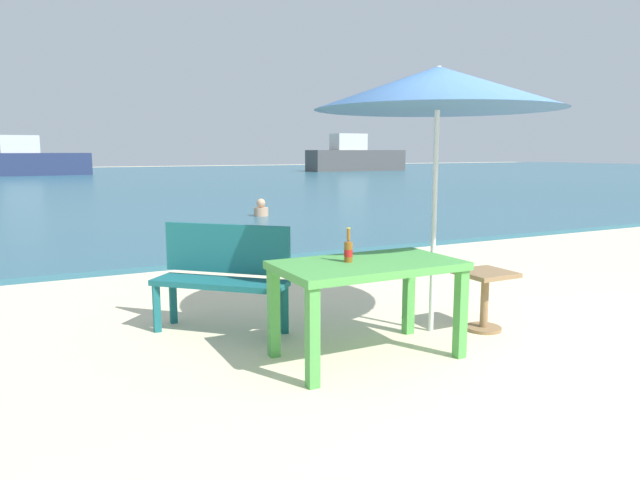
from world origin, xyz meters
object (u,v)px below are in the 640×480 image
at_px(beer_bottle_amber, 348,250).
at_px(boat_tanker, 355,158).
at_px(bench_teal_center, 223,271).
at_px(side_table_wood, 485,292).
at_px(swimmer_person, 261,209).
at_px(boat_barge, 31,161).
at_px(patio_umbrella, 438,88).
at_px(picnic_table_green, 367,276).

relative_size(beer_bottle_amber, boat_tanker, 0.03).
bearing_deg(bench_teal_center, side_table_wood, -26.97).
relative_size(beer_bottle_amber, swimmer_person, 0.65).
xyz_separation_m(beer_bottle_amber, boat_barge, (-1.58, 36.78, 0.11)).
bearing_deg(patio_umbrella, boat_tanker, 60.43).
height_order(beer_bottle_amber, patio_umbrella, patio_umbrella).
bearing_deg(patio_umbrella, side_table_wood, -23.56).
bearing_deg(picnic_table_green, beer_bottle_amber, 159.02).
bearing_deg(beer_bottle_amber, boat_barge, 92.46).
height_order(beer_bottle_amber, side_table_wood, beer_bottle_amber).
relative_size(bench_teal_center, boat_barge, 0.17).
height_order(patio_umbrella, boat_tanker, boat_tanker).
distance_m(patio_umbrella, side_table_wood, 1.83).
bearing_deg(boat_barge, beer_bottle_amber, -87.54).
distance_m(picnic_table_green, boat_tanker, 40.42).
relative_size(patio_umbrella, boat_barge, 0.34).
distance_m(beer_bottle_amber, side_table_wood, 1.53).
height_order(boat_barge, boat_tanker, boat_tanker).
bearing_deg(bench_teal_center, boat_barge, 91.50).
bearing_deg(bench_teal_center, patio_umbrella, -27.86).
height_order(beer_bottle_amber, boat_tanker, boat_tanker).
xyz_separation_m(patio_umbrella, bench_teal_center, (-1.64, 0.87, -1.58)).
xyz_separation_m(side_table_wood, boat_tanker, (19.17, 34.75, 0.73)).
relative_size(beer_bottle_amber, side_table_wood, 0.49).
xyz_separation_m(beer_bottle_amber, patio_umbrella, (1.00, 0.25, 1.26)).
height_order(side_table_wood, boat_barge, boat_barge).
xyz_separation_m(picnic_table_green, boat_tanker, (20.47, 34.85, 0.43)).
xyz_separation_m(patio_umbrella, swimmer_person, (1.79, 8.71, -1.88)).
relative_size(bench_teal_center, swimmer_person, 2.73).
relative_size(picnic_table_green, side_table_wood, 2.59).
bearing_deg(swimmer_person, boat_barge, 98.92).
distance_m(boat_barge, boat_tanker, 22.28).
xyz_separation_m(swimmer_person, boat_tanker, (17.82, 25.84, 0.84)).
height_order(swimmer_person, boat_tanker, boat_tanker).
height_order(patio_umbrella, swimmer_person, patio_umbrella).
distance_m(picnic_table_green, beer_bottle_amber, 0.25).
relative_size(patio_umbrella, bench_teal_center, 2.06).
distance_m(patio_umbrella, boat_tanker, 39.74).
bearing_deg(picnic_table_green, side_table_wood, 4.71).
distance_m(patio_umbrella, boat_barge, 36.64).
bearing_deg(beer_bottle_amber, boat_tanker, 59.37).
bearing_deg(picnic_table_green, bench_teal_center, 123.77).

